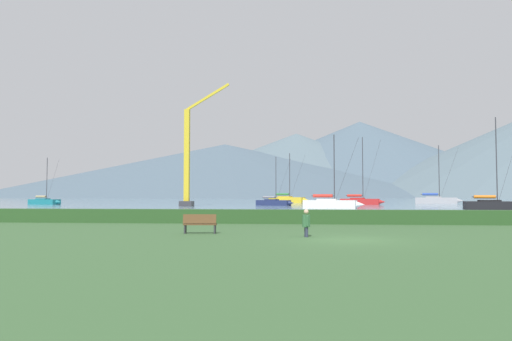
% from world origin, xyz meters
% --- Properties ---
extents(ground_plane, '(1000.00, 1000.00, 0.00)m').
position_xyz_m(ground_plane, '(0.00, 0.00, 0.00)').
color(ground_plane, '#385B33').
extents(harbor_water, '(320.00, 246.00, 0.00)m').
position_xyz_m(harbor_water, '(0.00, 137.00, 0.00)').
color(harbor_water, slate).
rests_on(harbor_water, ground_plane).
extents(hedge_line, '(80.00, 1.20, 0.91)m').
position_xyz_m(hedge_line, '(0.00, 11.00, 0.46)').
color(hedge_line, '#284C23').
rests_on(hedge_line, ground_plane).
extents(sailboat_slip_0, '(7.93, 3.85, 12.04)m').
position_xyz_m(sailboat_slip_0, '(8.35, 66.47, 0.67)').
color(sailboat_slip_0, red).
rests_on(sailboat_slip_0, harbor_water).
extents(sailboat_slip_1, '(6.54, 3.86, 8.07)m').
position_xyz_m(sailboat_slip_1, '(-6.65, 59.25, 0.54)').
color(sailboat_slip_1, navy).
rests_on(sailboat_slip_1, harbor_water).
extents(sailboat_slip_2, '(8.98, 4.45, 11.44)m').
position_xyz_m(sailboat_slip_2, '(24.25, 76.63, 0.74)').
color(sailboat_slip_2, '#9E9EA3').
rests_on(sailboat_slip_2, harbor_water).
extents(sailboat_slip_3, '(7.60, 2.96, 11.39)m').
position_xyz_m(sailboat_slip_3, '(21.39, 40.89, 0.64)').
color(sailboat_slip_3, black).
rests_on(sailboat_slip_3, harbor_water).
extents(sailboat_slip_4, '(8.87, 5.03, 10.75)m').
position_xyz_m(sailboat_slip_4, '(-5.13, 84.14, 0.73)').
color(sailboat_slip_4, gold).
rests_on(sailboat_slip_4, harbor_water).
extents(sailboat_slip_5, '(6.95, 3.56, 8.58)m').
position_xyz_m(sailboat_slip_5, '(-49.02, 63.73, 0.57)').
color(sailboat_slip_5, '#19707A').
rests_on(sailboat_slip_5, harbor_water).
extents(sailboat_slip_6, '(8.13, 3.89, 9.82)m').
position_xyz_m(sailboat_slip_6, '(1.83, 44.02, 0.66)').
color(sailboat_slip_6, white).
rests_on(sailboat_slip_6, harbor_water).
extents(park_bench_near_path, '(1.65, 0.59, 0.95)m').
position_xyz_m(park_bench_near_path, '(-6.98, 2.53, 0.53)').
color(park_bench_near_path, brown).
rests_on(park_bench_near_path, ground_plane).
extents(person_seated_viewer, '(0.36, 0.56, 1.25)m').
position_xyz_m(person_seated_viewer, '(-1.81, 1.19, 0.69)').
color(person_seated_viewer, '#2D3347').
rests_on(person_seated_viewer, ground_plane).
extents(dock_crane, '(7.74, 2.00, 19.35)m').
position_xyz_m(dock_crane, '(-19.77, 53.56, 6.91)').
color(dock_crane, '#333338').
rests_on(dock_crane, ground_plane).
extents(distant_hill_west_ridge, '(299.48, 299.48, 62.33)m').
position_xyz_m(distant_hill_west_ridge, '(46.46, 387.36, 31.17)').
color(distant_hill_west_ridge, '#4C6070').
rests_on(distant_hill_west_ridge, ground_plane).
extents(distant_hill_central_peak, '(259.12, 259.12, 50.12)m').
position_xyz_m(distant_hill_central_peak, '(-6.34, 364.88, 25.06)').
color(distant_hill_central_peak, slate).
rests_on(distant_hill_central_peak, ground_plane).
extents(distant_hill_east_ridge, '(339.60, 339.60, 39.26)m').
position_xyz_m(distant_hill_east_ridge, '(-59.74, 338.17, 19.63)').
color(distant_hill_east_ridge, '#4C6070').
rests_on(distant_hill_east_ridge, ground_plane).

